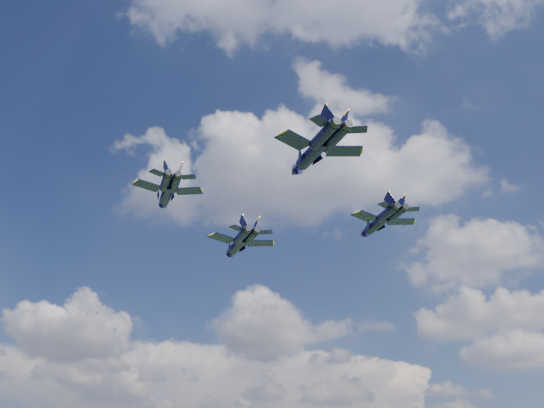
{
  "coord_description": "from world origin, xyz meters",
  "views": [
    {
      "loc": [
        19.83,
        -87.45,
        21.74
      ],
      "look_at": [
        1.34,
        1.05,
        63.97
      ],
      "focal_mm": 40.0,
      "sensor_mm": 36.0,
      "label": 1
    }
  ],
  "objects_px": {
    "jet_slot": "(311,154)",
    "jet_left": "(166,194)",
    "jet_lead": "(237,245)",
    "jet_right": "(376,224)"
  },
  "relations": [
    {
      "from": "jet_lead",
      "to": "jet_left",
      "type": "height_order",
      "value": "jet_lead"
    },
    {
      "from": "jet_left",
      "to": "jet_right",
      "type": "height_order",
      "value": "jet_left"
    },
    {
      "from": "jet_slot",
      "to": "jet_lead",
      "type": "bearing_deg",
      "value": 86.49
    },
    {
      "from": "jet_lead",
      "to": "jet_slot",
      "type": "xyz_separation_m",
      "value": [
        19.42,
        -32.62,
        -0.1
      ]
    },
    {
      "from": "jet_slot",
      "to": "jet_left",
      "type": "bearing_deg",
      "value": 129.21
    },
    {
      "from": "jet_left",
      "to": "jet_slot",
      "type": "height_order",
      "value": "jet_slot"
    },
    {
      "from": "jet_lead",
      "to": "jet_slot",
      "type": "relative_size",
      "value": 1.01
    },
    {
      "from": "jet_lead",
      "to": "jet_right",
      "type": "bearing_deg",
      "value": -50.65
    },
    {
      "from": "jet_left",
      "to": "jet_right",
      "type": "distance_m",
      "value": 36.24
    },
    {
      "from": "jet_left",
      "to": "jet_slot",
      "type": "xyz_separation_m",
      "value": [
        24.41,
        -7.23,
        0.39
      ]
    }
  ]
}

